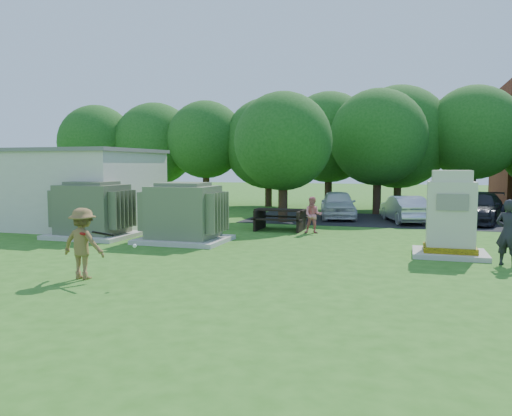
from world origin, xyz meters
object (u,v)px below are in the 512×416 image
(transformer_left, at_px, (93,211))
(batter, at_px, (83,243))
(transformer_right, at_px, (184,214))
(generator_cabinet, at_px, (450,219))
(person_by_generator, at_px, (508,233))
(car_white, at_px, (338,204))
(picnic_table, at_px, (280,217))
(car_silver_a, at_px, (404,209))
(person_at_picnic, at_px, (313,215))
(car_dark, at_px, (478,208))

(transformer_left, xyz_separation_m, batter, (3.90, -5.88, -0.13))
(transformer_left, bearing_deg, transformer_right, 0.00)
(generator_cabinet, bearing_deg, person_by_generator, -37.75)
(car_white, bearing_deg, batter, -115.54)
(transformer_left, height_order, generator_cabinet, generator_cabinet)
(picnic_table, relative_size, batter, 1.21)
(car_white, xyz_separation_m, car_silver_a, (3.19, -0.83, -0.08))
(transformer_left, distance_m, person_at_picnic, 8.36)
(batter, bearing_deg, car_white, -102.32)
(generator_cabinet, relative_size, batter, 1.50)
(car_white, xyz_separation_m, car_dark, (6.46, -0.07, -0.01))
(person_at_picnic, bearing_deg, car_silver_a, 48.81)
(transformer_left, xyz_separation_m, car_white, (7.78, 9.25, -0.27))
(transformer_left, height_order, batter, transformer_left)
(transformer_right, xyz_separation_m, batter, (0.20, -5.88, -0.13))
(person_by_generator, height_order, person_at_picnic, person_by_generator)
(person_by_generator, xyz_separation_m, car_silver_a, (-2.78, 9.66, -0.27))
(person_at_picnic, xyz_separation_m, car_dark, (6.62, 5.75, -0.03))
(car_silver_a, xyz_separation_m, car_dark, (3.27, 0.76, 0.07))
(transformer_left, distance_m, generator_cabinet, 12.38)
(batter, xyz_separation_m, car_dark, (10.34, 15.06, -0.15))
(person_at_picnic, bearing_deg, person_by_generator, -44.56)
(car_white, height_order, car_dark, car_white)
(generator_cabinet, xyz_separation_m, person_at_picnic, (-4.76, 3.61, -0.39))
(transformer_left, bearing_deg, batter, -56.44)
(person_by_generator, bearing_deg, generator_cabinet, -8.87)
(transformer_right, height_order, generator_cabinet, generator_cabinet)
(picnic_table, xyz_separation_m, car_silver_a, (4.82, 4.43, 0.08))
(transformer_left, xyz_separation_m, picnic_table, (6.15, 4.00, -0.42))
(transformer_left, xyz_separation_m, car_silver_a, (10.97, 8.42, -0.34))
(transformer_right, bearing_deg, car_dark, 41.06)
(picnic_table, bearing_deg, generator_cabinet, -33.78)
(transformer_left, bearing_deg, person_by_generator, -5.12)
(person_by_generator, xyz_separation_m, car_dark, (0.49, 10.41, -0.20))
(car_white, height_order, car_silver_a, car_white)
(generator_cabinet, distance_m, car_white, 10.50)
(car_silver_a, relative_size, car_dark, 0.80)
(batter, bearing_deg, transformer_right, -86.00)
(picnic_table, relative_size, person_at_picnic, 1.42)
(batter, height_order, car_silver_a, batter)
(generator_cabinet, distance_m, car_dark, 9.55)
(car_dark, bearing_deg, person_by_generator, -76.78)
(picnic_table, relative_size, person_by_generator, 1.15)
(batter, bearing_deg, generator_cabinet, -144.03)
(transformer_right, distance_m, person_at_picnic, 5.22)
(generator_cabinet, relative_size, picnic_table, 1.24)
(person_at_picnic, relative_size, car_dark, 0.30)
(batter, xyz_separation_m, person_by_generator, (9.85, 4.64, 0.05))
(transformer_right, relative_size, car_white, 0.73)
(transformer_right, xyz_separation_m, car_dark, (10.54, 9.18, -0.28))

